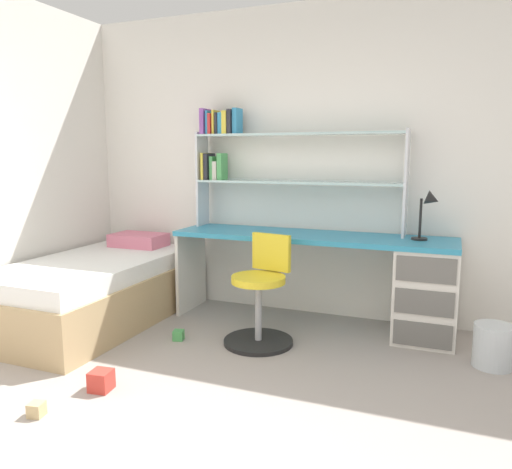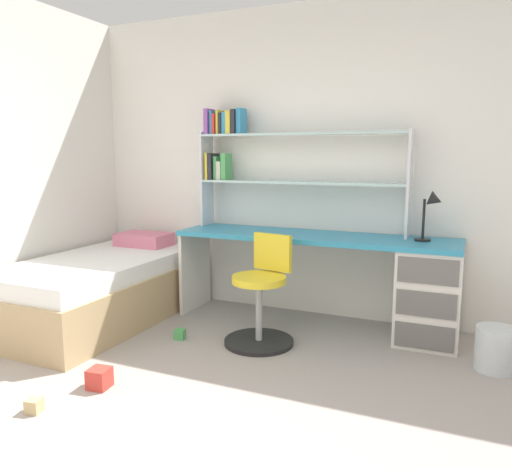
# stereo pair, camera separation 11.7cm
# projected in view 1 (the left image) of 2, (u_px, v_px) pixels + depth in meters

# --- Properties ---
(room_shell) EXTENTS (5.60, 6.15, 2.66)m
(room_shell) POSITION_uv_depth(u_px,v_px,m) (111.00, 165.00, 3.41)
(room_shell) COLOR white
(room_shell) RESTS_ON ground_plane
(desk) EXTENTS (2.27, 0.56, 0.76)m
(desk) POSITION_uv_depth(u_px,v_px,m) (388.00, 279.00, 3.84)
(desk) COLOR teal
(desk) RESTS_ON ground_plane
(bookshelf_hutch) EXTENTS (1.81, 0.22, 1.04)m
(bookshelf_hutch) POSITION_uv_depth(u_px,v_px,m) (265.00, 155.00, 4.24)
(bookshelf_hutch) COLOR silver
(bookshelf_hutch) RESTS_ON desk
(desk_lamp) EXTENTS (0.20, 0.17, 0.38)m
(desk_lamp) POSITION_uv_depth(u_px,v_px,m) (429.00, 207.00, 3.66)
(desk_lamp) COLOR black
(desk_lamp) RESTS_ON desk
(swivel_chair) EXTENTS (0.52, 0.52, 0.81)m
(swivel_chair) POSITION_uv_depth(u_px,v_px,m) (261.00, 301.00, 3.67)
(swivel_chair) COLOR black
(swivel_chair) RESTS_ON ground_plane
(bed_platform) EXTENTS (1.03, 1.83, 0.66)m
(bed_platform) POSITION_uv_depth(u_px,v_px,m) (95.00, 290.00, 4.15)
(bed_platform) COLOR tan
(bed_platform) RESTS_ON ground_plane
(waste_bin) EXTENTS (0.26, 0.26, 0.29)m
(waste_bin) POSITION_uv_depth(u_px,v_px,m) (493.00, 346.00, 3.27)
(waste_bin) COLOR silver
(waste_bin) RESTS_ON ground_plane
(toy_block_green_0) EXTENTS (0.09, 0.09, 0.08)m
(toy_block_green_0) POSITION_uv_depth(u_px,v_px,m) (179.00, 335.00, 3.76)
(toy_block_green_0) COLOR #479E51
(toy_block_green_0) RESTS_ON ground_plane
(toy_block_natural_1) EXTENTS (0.09, 0.09, 0.08)m
(toy_block_natural_1) POSITION_uv_depth(u_px,v_px,m) (37.00, 410.00, 2.66)
(toy_block_natural_1) COLOR tan
(toy_block_natural_1) RESTS_ON ground_plane
(toy_block_red_2) EXTENTS (0.14, 0.14, 0.12)m
(toy_block_red_2) POSITION_uv_depth(u_px,v_px,m) (101.00, 381.00, 2.95)
(toy_block_red_2) COLOR red
(toy_block_red_2) RESTS_ON ground_plane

